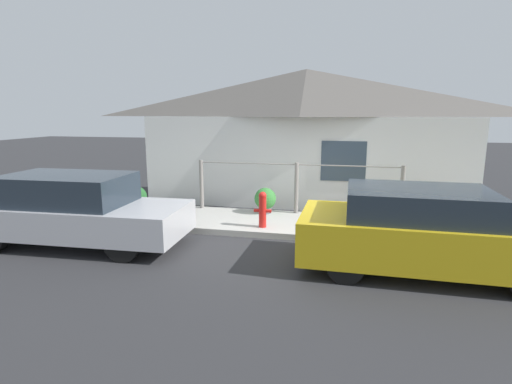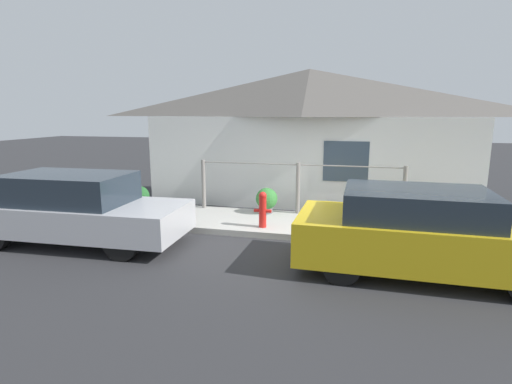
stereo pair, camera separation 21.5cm
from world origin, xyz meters
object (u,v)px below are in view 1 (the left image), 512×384
object	(u,v)px
potted_plant_near_hydrant	(265,200)
potted_plant_by_fence	(137,197)
car_left	(74,210)
car_right	(424,231)
potted_plant_corner	(384,208)
fire_hydrant	(263,209)

from	to	relation	value
potted_plant_near_hydrant	potted_plant_by_fence	distance (m)	3.21
car_left	car_right	xyz separation A→B (m)	(6.30, 0.00, -0.01)
car_right	potted_plant_corner	xyz separation A→B (m)	(-0.36, 2.71, -0.28)
fire_hydrant	potted_plant_by_fence	xyz separation A→B (m)	(-3.37, 0.84, -0.08)
car_right	car_left	bearing A→B (deg)	-178.87
car_right	potted_plant_near_hydrant	world-z (taller)	car_right
car_right	potted_plant_by_fence	distance (m)	6.71
car_right	fire_hydrant	bearing A→B (deg)	154.05
car_right	fire_hydrant	distance (m)	3.28
potted_plant_by_fence	potted_plant_corner	size ratio (longest dim) A/B	1.14
fire_hydrant	potted_plant_by_fence	bearing A→B (deg)	166.08
car_right	fire_hydrant	world-z (taller)	car_right
potted_plant_near_hydrant	potted_plant_corner	xyz separation A→B (m)	(2.73, 0.02, -0.07)
car_left	car_right	size ratio (longest dim) A/B	1.07
car_left	fire_hydrant	world-z (taller)	car_left
fire_hydrant	potted_plant_corner	size ratio (longest dim) A/B	1.49
fire_hydrant	potted_plant_near_hydrant	xyz separation A→B (m)	(-0.18, 1.20, -0.07)
car_right	fire_hydrant	size ratio (longest dim) A/B	5.21
car_left	potted_plant_corner	distance (m)	6.53
potted_plant_by_fence	potted_plant_corner	xyz separation A→B (m)	(5.93, 0.38, -0.06)
car_left	potted_plant_by_fence	bearing A→B (deg)	87.78
car_left	car_right	world-z (taller)	car_left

